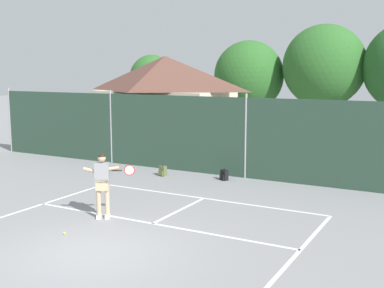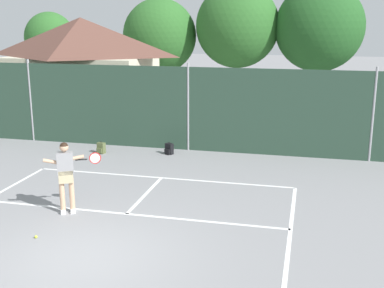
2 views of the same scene
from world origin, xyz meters
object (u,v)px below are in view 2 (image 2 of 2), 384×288
object	(u,v)px
tennis_player	(66,171)
backpack_black	(169,149)
tennis_ball	(36,237)
backpack_olive	(101,148)

from	to	relation	value
tennis_player	backpack_black	world-z (taller)	tennis_player
tennis_player	tennis_ball	bearing A→B (deg)	-90.18
tennis_ball	backpack_black	size ratio (longest dim) A/B	0.14
tennis_ball	tennis_player	bearing A→B (deg)	89.82
backpack_black	backpack_olive	bearing A→B (deg)	-169.32
tennis_player	backpack_black	xyz separation A→B (m)	(0.95, 6.00, -0.92)
tennis_ball	backpack_olive	xyz separation A→B (m)	(-1.51, 7.11, 0.16)
tennis_player	backpack_olive	size ratio (longest dim) A/B	4.01
tennis_player	backpack_olive	xyz separation A→B (m)	(-1.52, 5.53, -0.92)
backpack_olive	tennis_player	bearing A→B (deg)	-74.65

